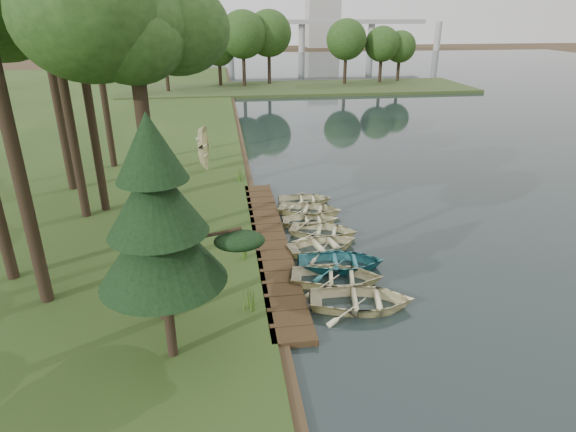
{
  "coord_description": "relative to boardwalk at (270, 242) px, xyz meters",
  "views": [
    {
      "loc": [
        -3.69,
        -21.04,
        10.54
      ],
      "look_at": [
        -0.69,
        0.32,
        1.36
      ],
      "focal_mm": 30.0,
      "sensor_mm": 36.0,
      "label": 1
    }
  ],
  "objects": [
    {
      "name": "rowboat_4",
      "position": [
        2.76,
        0.61,
        0.26
      ],
      "size": [
        4.06,
        3.46,
        0.71
      ],
      "primitive_type": "imported",
      "rotation": [
        0.0,
        0.0,
        1.23
      ],
      "color": "beige",
      "rests_on": "water"
    },
    {
      "name": "rowboat_2",
      "position": [
        2.84,
        -2.83,
        0.3
      ],
      "size": [
        4.13,
        3.18,
        0.79
      ],
      "primitive_type": "imported",
      "rotation": [
        0.0,
        0.0,
        1.45
      ],
      "color": "teal",
      "rests_on": "water"
    },
    {
      "name": "building_b",
      "position": [
        -3.4,
        145.0,
        5.85
      ],
      "size": [
        8.0,
        8.0,
        12.0
      ],
      "primitive_type": "cube",
      "color": "#A5A5A0",
      "rests_on": "ground"
    },
    {
      "name": "tree_0",
      "position": [
        -4.44,
        -5.87,
        10.18
      ],
      "size": [
        4.07,
        4.07,
        11.94
      ],
      "color": "black",
      "rests_on": "bank"
    },
    {
      "name": "ground",
      "position": [
        1.6,
        0.0,
        -0.15
      ],
      "size": [
        300.0,
        300.0,
        0.0
      ],
      "primitive_type": "plane",
      "color": "#3D2F1D"
    },
    {
      "name": "tree_2",
      "position": [
        -5.33,
        -0.42,
        10.43
      ],
      "size": [
        4.15,
        4.15,
        12.22
      ],
      "color": "black",
      "rests_on": "bank"
    },
    {
      "name": "tree_4",
      "position": [
        -8.76,
        5.19,
        10.34
      ],
      "size": [
        4.72,
        4.72,
        12.31
      ],
      "color": "black",
      "rests_on": "bank"
    },
    {
      "name": "rowboat_0",
      "position": [
        2.88,
        -5.94,
        0.32
      ],
      "size": [
        4.44,
        3.51,
        0.83
      ],
      "primitive_type": "imported",
      "rotation": [
        0.0,
        0.0,
        1.4
      ],
      "color": "beige",
      "rests_on": "water"
    },
    {
      "name": "rowboat_1",
      "position": [
        2.35,
        -4.09,
        0.3
      ],
      "size": [
        4.35,
        3.49,
        0.8
      ],
      "primitive_type": "imported",
      "rotation": [
        0.0,
        0.0,
        1.36
      ],
      "color": "beige",
      "rests_on": "water"
    },
    {
      "name": "stored_rowboat",
      "position": [
        -3.29,
        11.66,
        0.47
      ],
      "size": [
        3.54,
        2.92,
        0.64
      ],
      "primitive_type": "imported",
      "rotation": [
        3.14,
        0.0,
        1.31
      ],
      "color": "beige",
      "rests_on": "bank"
    },
    {
      "name": "reeds_2",
      "position": [
        -4.09,
        1.5,
        0.62
      ],
      "size": [
        0.6,
        0.6,
        0.95
      ],
      "primitive_type": "cone",
      "color": "#3F661E",
      "rests_on": "bank"
    },
    {
      "name": "reeds_0",
      "position": [
        -1.48,
        -5.78,
        0.62
      ],
      "size": [
        0.6,
        0.6,
        0.95
      ],
      "primitive_type": "cone",
      "color": "#3F661E",
      "rests_on": "bank"
    },
    {
      "name": "building_a",
      "position": [
        31.6,
        140.0,
        8.85
      ],
      "size": [
        10.0,
        8.0,
        18.0
      ],
      "primitive_type": "cube",
      "color": "#A5A5A0",
      "rests_on": "ground"
    },
    {
      "name": "reeds_3",
      "position": [
        -1.0,
        9.09,
        0.64
      ],
      "size": [
        0.6,
        0.6,
        0.97
      ],
      "primitive_type": "cone",
      "color": "#3F661E",
      "rests_on": "bank"
    },
    {
      "name": "tree_6",
      "position": [
        -9.87,
        13.67,
        10.19
      ],
      "size": [
        4.36,
        4.36,
        12.04
      ],
      "color": "black",
      "rests_on": "bank"
    },
    {
      "name": "rowboat_5",
      "position": [
        2.37,
        2.09,
        0.21
      ],
      "size": [
        3.13,
        2.31,
        0.63
      ],
      "primitive_type": "imported",
      "rotation": [
        0.0,
        0.0,
        1.52
      ],
      "color": "beige",
      "rests_on": "water"
    },
    {
      "name": "rowboat_3",
      "position": [
        2.43,
        -1.0,
        0.26
      ],
      "size": [
        3.97,
        3.22,
        0.72
      ],
      "primitive_type": "imported",
      "rotation": [
        0.0,
        0.0,
        1.8
      ],
      "color": "beige",
      "rests_on": "water"
    },
    {
      "name": "boardwalk",
      "position": [
        0.0,
        0.0,
        0.0
      ],
      "size": [
        1.6,
        16.0,
        0.3
      ],
      "primitive_type": "cube",
      "color": "#382715",
      "rests_on": "ground"
    },
    {
      "name": "rowboat_7",
      "position": [
        2.6,
        5.14,
        0.23
      ],
      "size": [
        3.33,
        2.49,
        0.66
      ],
      "primitive_type": "imported",
      "rotation": [
        0.0,
        0.0,
        1.5
      ],
      "color": "beige",
      "rests_on": "water"
    },
    {
      "name": "reeds_1",
      "position": [
        -1.3,
        -1.71,
        0.67
      ],
      "size": [
        0.6,
        0.6,
        1.03
      ],
      "primitive_type": "cone",
      "color": "#3F661E",
      "rests_on": "bank"
    },
    {
      "name": "peninsula",
      "position": [
        9.6,
        50.0,
        0.08
      ],
      "size": [
        50.0,
        14.0,
        0.45
      ],
      "primitive_type": "cube",
      "color": "#32431E",
      "rests_on": "ground"
    },
    {
      "name": "far_trees",
      "position": [
        6.27,
        50.0,
        6.28
      ],
      "size": [
        45.6,
        5.6,
        8.8
      ],
      "color": "black",
      "rests_on": "peninsula"
    },
    {
      "name": "pine_tree",
      "position": [
        -4.03,
        -8.04,
        4.95
      ],
      "size": [
        3.8,
        3.8,
        7.86
      ],
      "color": "black",
      "rests_on": "bank"
    },
    {
      "name": "bridge",
      "position": [
        13.91,
        120.0,
        6.93
      ],
      "size": [
        95.9,
        4.0,
        8.6
      ],
      "color": "#A5A5A0",
      "rests_on": "ground"
    },
    {
      "name": "rowboat_6",
      "position": [
        2.58,
        3.47,
        0.27
      ],
      "size": [
        4.19,
        3.54,
        0.74
      ],
      "primitive_type": "imported",
      "rotation": [
        0.0,
        0.0,
        1.25
      ],
      "color": "beige",
      "rests_on": "water"
    }
  ]
}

